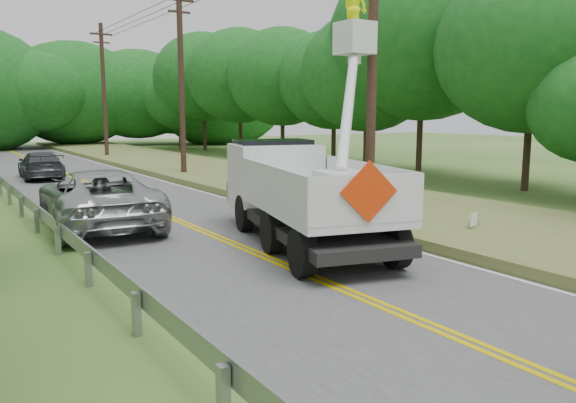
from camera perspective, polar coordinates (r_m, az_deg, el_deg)
ground at (r=8.58m, az=23.26°, el=-15.31°), size 140.00×140.00×0.00m
road at (r=19.69m, az=-12.79°, el=-1.24°), size 7.20×96.00×0.03m
guardrail at (r=19.52m, az=-24.91°, el=-0.33°), size 0.18×48.00×0.77m
utility_poles at (r=24.29m, az=-4.38°, el=13.29°), size 1.60×43.30×10.00m
tall_grass_verge at (r=23.05m, az=3.97°, el=0.78°), size 7.00×96.00×0.30m
treeline_right at (r=36.72m, az=4.72°, el=13.49°), size 11.44×53.30×11.90m
treeline_horizon at (r=60.95m, az=-26.41°, el=9.99°), size 57.40×15.17×12.30m
bucket_truck at (r=15.61m, az=0.90°, el=2.39°), size 5.33×7.90×7.26m
suv_silver at (r=17.74m, az=-18.78°, el=0.30°), size 3.41×6.54×1.76m
suv_darkgrey at (r=32.32m, az=-23.87°, el=3.42°), size 2.28×5.00×1.42m
yard_sign at (r=16.19m, az=18.40°, el=-1.86°), size 0.47×0.20×0.71m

